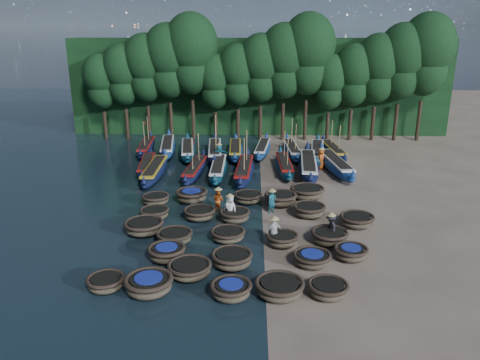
{
  "coord_description": "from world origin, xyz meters",
  "views": [
    {
      "loc": [
        -0.62,
        -27.49,
        11.21
      ],
      "look_at": [
        -1.48,
        2.5,
        1.3
      ],
      "focal_mm": 35.0,
      "sensor_mm": 36.0,
      "label": 1
    }
  ],
  "objects_px": {
    "coracle_20": "(156,199)",
    "long_boat_2": "(155,171)",
    "coracle_19": "(357,220)",
    "fisherman_4": "(274,230)",
    "coracle_6": "(190,269)",
    "long_boat_14": "(263,149)",
    "coracle_14": "(330,236)",
    "long_boat_8": "(335,164)",
    "coracle_13": "(282,239)",
    "long_boat_12": "(215,151)",
    "long_boat_4": "(218,169)",
    "long_boat_16": "(317,152)",
    "long_boat_6": "(284,165)",
    "fisherman_1": "(272,200)",
    "coracle_18": "(309,210)",
    "long_boat_10": "(168,147)",
    "coracle_24": "(307,192)",
    "long_boat_5": "(244,170)",
    "coracle_4": "(328,289)",
    "long_boat_7": "(309,166)",
    "coracle_22": "(248,197)",
    "coracle_7": "(232,259)",
    "coracle_16": "(200,213)",
    "coracle_1": "(149,284)",
    "fisherman_6": "(321,158)",
    "coracle_23": "(281,199)",
    "coracle_17": "(235,215)",
    "long_boat_15": "(292,150)",
    "coracle_3": "(280,287)",
    "fisherman_3": "(331,227)",
    "long_boat_17": "(333,150)",
    "fisherman_2": "(218,199)",
    "coracle_2": "(231,290)",
    "fisherman_0": "(230,207)",
    "coracle_9": "(351,252)",
    "long_boat_3": "(195,170)",
    "coracle_21": "(192,195)",
    "long_boat_13": "(235,150)",
    "coracle_0": "(106,282)",
    "coracle_12": "(228,234)"
  },
  "relations": [
    {
      "from": "long_boat_10",
      "to": "fisherman_2",
      "type": "xyz_separation_m",
      "value": [
        5.77,
        -14.37,
        0.28
      ]
    },
    {
      "from": "coracle_18",
      "to": "long_boat_10",
      "type": "relative_size",
      "value": 0.3
    },
    {
      "from": "coracle_4",
      "to": "long_boat_14",
      "type": "height_order",
      "value": "long_boat_14"
    },
    {
      "from": "coracle_6",
      "to": "long_boat_12",
      "type": "distance_m",
      "value": 21.01
    },
    {
      "from": "long_boat_7",
      "to": "fisherman_2",
      "type": "bearing_deg",
      "value": -123.78
    },
    {
      "from": "coracle_18",
      "to": "long_boat_12",
      "type": "distance_m",
      "value": 15.2
    },
    {
      "from": "long_boat_17",
      "to": "fisherman_6",
      "type": "relative_size",
      "value": 3.73
    },
    {
      "from": "coracle_9",
      "to": "fisherman_2",
      "type": "bearing_deg",
      "value": 139.1
    },
    {
      "from": "long_boat_4",
      "to": "fisherman_2",
      "type": "height_order",
      "value": "fisherman_2"
    },
    {
      "from": "coracle_23",
      "to": "coracle_22",
      "type": "bearing_deg",
      "value": 168.51
    },
    {
      "from": "coracle_2",
      "to": "coracle_6",
      "type": "xyz_separation_m",
      "value": [
        -2.03,
        1.76,
        -0.01
      ]
    },
    {
      "from": "fisherman_3",
      "to": "coracle_16",
      "type": "bearing_deg",
      "value": -123.28
    },
    {
      "from": "long_boat_8",
      "to": "long_boat_5",
      "type": "bearing_deg",
      "value": -174.8
    },
    {
      "from": "long_boat_16",
      "to": "long_boat_6",
      "type": "bearing_deg",
      "value": -120.49
    },
    {
      "from": "long_boat_6",
      "to": "fisherman_1",
      "type": "height_order",
      "value": "long_boat_6"
    },
    {
      "from": "coracle_13",
      "to": "long_boat_15",
      "type": "relative_size",
      "value": 0.24
    },
    {
      "from": "long_boat_5",
      "to": "long_boat_15",
      "type": "bearing_deg",
      "value": 60.58
    },
    {
      "from": "coracle_20",
      "to": "long_boat_2",
      "type": "relative_size",
      "value": 0.26
    },
    {
      "from": "coracle_20",
      "to": "coracle_2",
      "type": "bearing_deg",
      "value": -63.46
    },
    {
      "from": "coracle_14",
      "to": "long_boat_8",
      "type": "relative_size",
      "value": 0.28
    },
    {
      "from": "coracle_24",
      "to": "long_boat_5",
      "type": "bearing_deg",
      "value": 133.71
    },
    {
      "from": "coracle_13",
      "to": "long_boat_12",
      "type": "relative_size",
      "value": 0.21
    },
    {
      "from": "coracle_16",
      "to": "fisherman_6",
      "type": "relative_size",
      "value": 1.1
    },
    {
      "from": "coracle_6",
      "to": "long_boat_14",
      "type": "bearing_deg",
      "value": 80.31
    },
    {
      "from": "coracle_7",
      "to": "coracle_16",
      "type": "relative_size",
      "value": 0.96
    },
    {
      "from": "coracle_13",
      "to": "coracle_20",
      "type": "distance_m",
      "value": 9.87
    },
    {
      "from": "coracle_24",
      "to": "long_boat_7",
      "type": "xyz_separation_m",
      "value": [
        0.72,
        5.71,
        0.14
      ]
    },
    {
      "from": "long_boat_10",
      "to": "coracle_1",
      "type": "bearing_deg",
      "value": -89.69
    },
    {
      "from": "coracle_19",
      "to": "fisherman_4",
      "type": "distance_m",
      "value": 5.59
    },
    {
      "from": "fisherman_0",
      "to": "fisherman_6",
      "type": "relative_size",
      "value": 0.98
    },
    {
      "from": "coracle_12",
      "to": "long_boat_8",
      "type": "bearing_deg",
      "value": 58.62
    },
    {
      "from": "coracle_17",
      "to": "long_boat_10",
      "type": "distance_m",
      "value": 17.36
    },
    {
      "from": "coracle_4",
      "to": "coracle_14",
      "type": "xyz_separation_m",
      "value": [
        0.88,
        5.25,
        0.05
      ]
    },
    {
      "from": "long_boat_2",
      "to": "long_boat_3",
      "type": "relative_size",
      "value": 1.09
    },
    {
      "from": "coracle_4",
      "to": "long_boat_3",
      "type": "bearing_deg",
      "value": 114.61
    },
    {
      "from": "coracle_21",
      "to": "long_boat_13",
      "type": "distance_m",
      "value": 12.19
    },
    {
      "from": "coracle_3",
      "to": "long_boat_10",
      "type": "distance_m",
      "value": 25.68
    },
    {
      "from": "long_boat_6",
      "to": "long_boat_8",
      "type": "distance_m",
      "value": 4.12
    },
    {
      "from": "coracle_1",
      "to": "coracle_18",
      "type": "relative_size",
      "value": 1.06
    },
    {
      "from": "fisherman_4",
      "to": "coracle_22",
      "type": "bearing_deg",
      "value": -104.53
    },
    {
      "from": "coracle_22",
      "to": "long_boat_12",
      "type": "bearing_deg",
      "value": 105.37
    },
    {
      "from": "coracle_19",
      "to": "coracle_22",
      "type": "bearing_deg",
      "value": 150.19
    },
    {
      "from": "coracle_9",
      "to": "coracle_16",
      "type": "height_order",
      "value": "coracle_16"
    },
    {
      "from": "coracle_4",
      "to": "coracle_13",
      "type": "height_order",
      "value": "coracle_13"
    },
    {
      "from": "coracle_17",
      "to": "coracle_22",
      "type": "height_order",
      "value": "coracle_17"
    },
    {
      "from": "coracle_21",
      "to": "long_boat_15",
      "type": "xyz_separation_m",
      "value": [
        7.6,
        12.15,
        0.02
      ]
    },
    {
      "from": "coracle_0",
      "to": "fisherman_0",
      "type": "bearing_deg",
      "value": 56.68
    },
    {
      "from": "long_boat_4",
      "to": "long_boat_16",
      "type": "relative_size",
      "value": 0.94
    },
    {
      "from": "coracle_7",
      "to": "long_boat_7",
      "type": "height_order",
      "value": "long_boat_7"
    },
    {
      "from": "long_boat_8",
      "to": "fisherman_3",
      "type": "xyz_separation_m",
      "value": [
        -2.39,
        -12.92,
        0.24
      ]
    }
  ]
}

